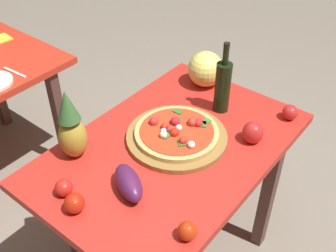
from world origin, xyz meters
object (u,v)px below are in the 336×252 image
(melon, at_px, (206,69))
(pizza_board, at_px, (177,137))
(wine_bottle, at_px, (223,86))
(tomato_beside_pepper, at_px, (74,203))
(pineapple_left, at_px, (71,128))
(bell_pepper, at_px, (253,133))
(tomato_near_board, at_px, (290,112))
(tomato_by_bottle, at_px, (187,231))
(knife_utensil, at_px, (14,72))
(display_table, at_px, (172,162))
(tomato_at_corner, at_px, (64,188))
(pizza, at_px, (177,132))
(eggplant, at_px, (129,183))

(melon, bearing_deg, pizza_board, -160.67)
(wine_bottle, bearing_deg, tomato_beside_pepper, 175.00)
(pineapple_left, distance_m, tomato_beside_pepper, 0.33)
(wine_bottle, distance_m, melon, 0.24)
(bell_pepper, relative_size, tomato_near_board, 1.39)
(tomato_by_bottle, relative_size, knife_utensil, 0.38)
(display_table, relative_size, bell_pepper, 11.80)
(bell_pepper, distance_m, tomato_at_corner, 0.84)
(pizza, distance_m, pineapple_left, 0.46)
(eggplant, xyz_separation_m, knife_utensil, (0.25, 1.10, -0.04))
(wine_bottle, relative_size, tomato_beside_pepper, 4.66)
(pineapple_left, xyz_separation_m, tomato_beside_pepper, (-0.21, -0.23, -0.11))
(pizza, distance_m, tomato_near_board, 0.56)
(pineapple_left, distance_m, tomato_at_corner, 0.25)
(pineapple_left, bearing_deg, tomato_by_bottle, -94.05)
(bell_pepper, xyz_separation_m, tomato_near_board, (0.26, -0.06, -0.01))
(knife_utensil, bearing_deg, display_table, -90.85)
(display_table, height_order, tomato_at_corner, tomato_at_corner)
(tomato_at_corner, bearing_deg, tomato_by_bottle, -74.69)
(melon, height_order, tomato_near_board, melon)
(wine_bottle, height_order, eggplant, wine_bottle)
(pizza_board, distance_m, knife_utensil, 1.07)
(wine_bottle, bearing_deg, display_table, 176.62)
(tomato_by_bottle, bearing_deg, tomato_at_corner, 105.31)
(pineapple_left, height_order, melon, pineapple_left)
(pineapple_left, distance_m, tomato_by_bottle, 0.64)
(display_table, distance_m, melon, 0.57)
(pizza_board, xyz_separation_m, melon, (0.45, 0.16, 0.08))
(knife_utensil, bearing_deg, tomato_beside_pepper, -117.93)
(pizza, relative_size, wine_bottle, 1.05)
(pizza_board, bearing_deg, display_table, -169.35)
(bell_pepper, bearing_deg, wine_bottle, 64.31)
(bell_pepper, relative_size, tomato_beside_pepper, 1.34)
(eggplant, xyz_separation_m, tomato_at_corner, (-0.17, 0.18, -0.01))
(pineapple_left, bearing_deg, wine_bottle, -24.74)
(bell_pepper, height_order, tomato_beside_pepper, bell_pepper)
(pizza_board, height_order, pizza, pizza)
(pizza, xyz_separation_m, tomato_by_bottle, (-0.40, -0.35, -0.01))
(tomato_beside_pepper, xyz_separation_m, knife_utensil, (0.44, 1.01, -0.03))
(tomato_beside_pepper, bearing_deg, pizza, -4.64)
(eggplant, distance_m, tomato_near_board, 0.87)
(display_table, bearing_deg, melon, 18.52)
(knife_utensil, bearing_deg, tomato_by_bottle, -105.65)
(tomato_near_board, bearing_deg, tomato_by_bottle, -178.56)
(tomato_by_bottle, relative_size, tomato_beside_pepper, 0.90)
(tomato_near_board, bearing_deg, display_table, 147.69)
(pizza, relative_size, tomato_near_board, 5.09)
(melon, bearing_deg, wine_bottle, -126.20)
(bell_pepper, xyz_separation_m, tomato_beside_pepper, (-0.76, 0.31, -0.01))
(wine_bottle, height_order, melon, wine_bottle)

